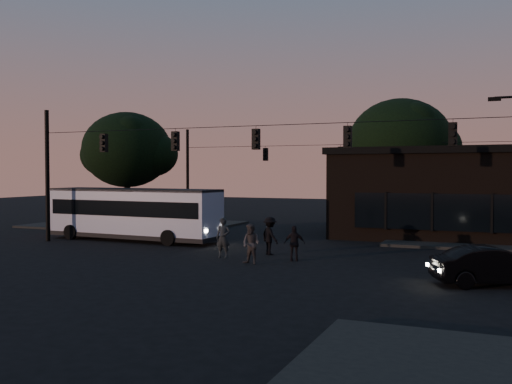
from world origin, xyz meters
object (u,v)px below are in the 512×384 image
at_px(bus, 134,211).
at_px(pedestrian_b, 251,244).
at_px(building, 467,192).
at_px(car, 495,266).
at_px(pedestrian_d, 270,236).
at_px(pedestrian_c, 295,243).
at_px(pedestrian_a, 223,238).

xyz_separation_m(bus, pedestrian_b, (9.63, -5.11, -0.82)).
distance_m(building, bus, 20.18).
distance_m(car, pedestrian_d, 10.70).
distance_m(building, pedestrian_d, 14.69).
bearing_deg(pedestrian_d, car, -164.72).
bearing_deg(car, bus, 48.88).
bearing_deg(pedestrian_d, building, -87.75).
bearing_deg(building, pedestrian_b, -118.18).
xyz_separation_m(car, pedestrian_b, (-9.69, 1.03, 0.18)).
height_order(car, pedestrian_c, pedestrian_c).
bearing_deg(pedestrian_a, building, 48.98).
bearing_deg(bus, pedestrian_a, -24.64).
height_order(building, pedestrian_c, building).
bearing_deg(pedestrian_b, building, 74.49).
bearing_deg(pedestrian_b, pedestrian_a, 161.34).
height_order(bus, pedestrian_d, bus).
distance_m(pedestrian_a, pedestrian_c, 3.40).
distance_m(building, pedestrian_b, 17.00).
bearing_deg(car, building, -17.38).
bearing_deg(pedestrian_b, pedestrian_c, 57.86).
bearing_deg(pedestrian_a, pedestrian_b, -36.57).
height_order(pedestrian_a, pedestrian_d, pedestrian_a).
bearing_deg(pedestrian_b, car, 6.61).
bearing_deg(bus, building, 31.47).
relative_size(building, pedestrian_b, 8.86).
bearing_deg(pedestrian_c, pedestrian_d, -56.29).
height_order(building, pedestrian_a, building).
relative_size(building, pedestrian_d, 8.45).
height_order(building, pedestrian_b, building).
bearing_deg(building, bus, -150.93).
relative_size(bus, pedestrian_a, 5.79).
height_order(car, pedestrian_b, pedestrian_b).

